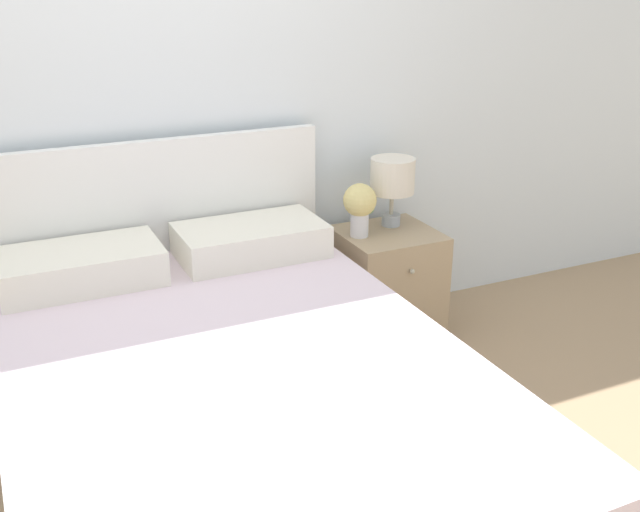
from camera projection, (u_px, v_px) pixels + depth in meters
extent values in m
plane|color=tan|center=(166.00, 355.00, 3.51)|extent=(12.00, 12.00, 0.00)
cube|color=white|center=(138.00, 71.00, 3.09)|extent=(8.00, 0.06, 2.60)
cube|color=white|center=(241.00, 454.00, 2.54)|extent=(1.48, 2.15, 0.32)
cube|color=white|center=(237.00, 386.00, 2.45)|extent=(1.45, 2.11, 0.22)
cube|color=white|center=(158.00, 255.00, 3.30)|extent=(1.51, 0.05, 1.03)
cube|color=white|center=(81.00, 266.00, 2.94)|extent=(0.62, 0.36, 0.14)
cube|color=white|center=(251.00, 240.00, 3.22)|extent=(0.62, 0.36, 0.14)
cube|color=tan|center=(387.00, 284.00, 3.63)|extent=(0.45, 0.43, 0.53)
sphere|color=#B2AD93|center=(412.00, 271.00, 3.38)|extent=(0.02, 0.02, 0.02)
cylinder|color=#A8B2BC|center=(391.00, 220.00, 3.61)|extent=(0.09, 0.09, 0.06)
cylinder|color=#B7B29E|center=(391.00, 203.00, 3.58)|extent=(0.02, 0.02, 0.11)
cylinder|color=silver|center=(393.00, 176.00, 3.53)|extent=(0.21, 0.21, 0.17)
cylinder|color=white|center=(359.00, 224.00, 3.46)|extent=(0.08, 0.08, 0.12)
sphere|color=#E5D17F|center=(360.00, 200.00, 3.42)|extent=(0.15, 0.15, 0.15)
sphere|color=#609356|center=(367.00, 207.00, 3.45)|extent=(0.07, 0.07, 0.07)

